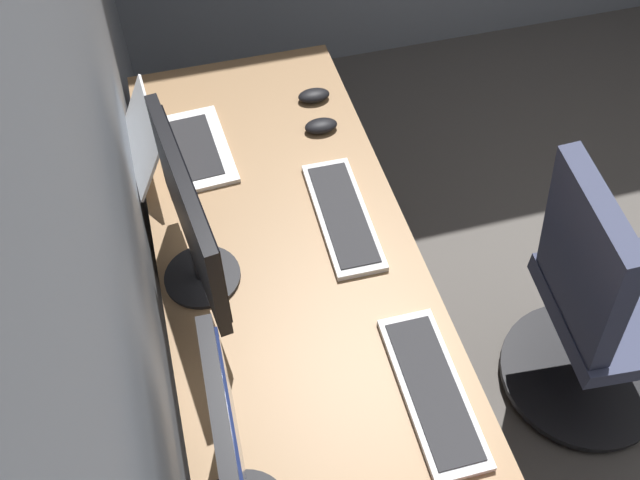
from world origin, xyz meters
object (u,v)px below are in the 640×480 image
(keyboard_main, at_px, (343,215))
(keyboard_spare, at_px, (433,390))
(monitor_primary, at_px, (235,476))
(drawer_pedestal, at_px, (265,260))
(office_chair, at_px, (599,312))
(laptop_leftmost, at_px, (173,144))
(mouse_main, at_px, (321,126))
(monitor_secondary, at_px, (191,219))
(mouse_spare, at_px, (314,96))

(keyboard_main, distance_m, keyboard_spare, 0.57)
(keyboard_main, bearing_deg, monitor_primary, 149.85)
(drawer_pedestal, bearing_deg, office_chair, -120.40)
(laptop_leftmost, relative_size, keyboard_main, 0.85)
(office_chair, bearing_deg, laptop_leftmost, 57.81)
(keyboard_spare, distance_m, mouse_main, 0.93)
(monitor_primary, bearing_deg, keyboard_main, -30.15)
(laptop_leftmost, relative_size, office_chair, 0.37)
(drawer_pedestal, height_order, monitor_secondary, monitor_secondary)
(keyboard_main, bearing_deg, monitor_secondary, 103.97)
(office_chair, bearing_deg, keyboard_spare, 109.28)
(drawer_pedestal, bearing_deg, keyboard_spare, -161.59)
(monitor_primary, height_order, monitor_secondary, monitor_primary)
(monitor_primary, distance_m, laptop_leftmost, 1.12)
(monitor_primary, relative_size, monitor_secondary, 0.89)
(monitor_primary, relative_size, mouse_spare, 4.47)
(keyboard_spare, distance_m, mouse_spare, 1.08)
(keyboard_main, relative_size, mouse_spare, 4.07)
(drawer_pedestal, distance_m, monitor_secondary, 0.72)
(drawer_pedestal, bearing_deg, keyboard_main, -133.91)
(monitor_primary, xyz_separation_m, monitor_secondary, (0.63, -0.02, -0.01))
(drawer_pedestal, xyz_separation_m, keyboard_spare, (-0.77, -0.26, 0.39))
(drawer_pedestal, height_order, monitor_primary, monitor_primary)
(laptop_leftmost, xyz_separation_m, keyboard_main, (-0.37, -0.42, -0.04))
(monitor_secondary, xyz_separation_m, keyboard_spare, (-0.47, -0.46, -0.23))
(mouse_main, xyz_separation_m, office_chair, (-0.70, -0.67, -0.29))
(monitor_secondary, height_order, keyboard_spare, monitor_secondary)
(laptop_leftmost, bearing_deg, keyboard_main, -131.55)
(monitor_secondary, height_order, mouse_main, monitor_secondary)
(keyboard_main, distance_m, mouse_main, 0.37)
(monitor_secondary, height_order, mouse_spare, monitor_secondary)
(keyboard_main, xyz_separation_m, mouse_spare, (0.51, -0.05, 0.01))
(mouse_main, bearing_deg, mouse_spare, -6.23)
(mouse_main, bearing_deg, keyboard_spare, -179.23)
(keyboard_main, xyz_separation_m, keyboard_spare, (-0.57, -0.05, 0.00))
(mouse_main, height_order, mouse_spare, same)
(mouse_main, relative_size, mouse_spare, 1.00)
(laptop_leftmost, relative_size, mouse_spare, 3.45)
(drawer_pedestal, xyz_separation_m, monitor_primary, (-0.93, 0.22, 0.63))
(office_chair, bearing_deg, monitor_secondary, 78.09)
(monitor_secondary, relative_size, office_chair, 0.54)
(mouse_main, height_order, office_chair, office_chair)
(monitor_primary, xyz_separation_m, mouse_main, (1.10, -0.46, -0.23))
(mouse_main, bearing_deg, laptop_leftmost, 89.19)
(drawer_pedestal, relative_size, office_chair, 0.72)
(drawer_pedestal, height_order, mouse_spare, mouse_spare)
(keyboard_spare, xyz_separation_m, office_chair, (0.23, -0.66, -0.28))
(drawer_pedestal, distance_m, mouse_spare, 0.57)
(monitor_secondary, height_order, keyboard_main, monitor_secondary)
(monitor_secondary, bearing_deg, keyboard_main, -76.03)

